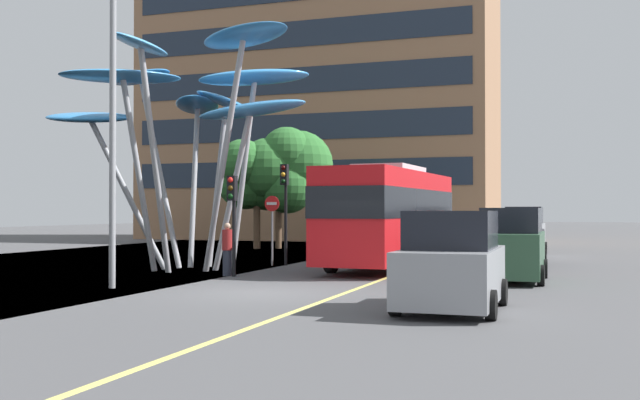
% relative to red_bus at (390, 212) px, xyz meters
% --- Properties ---
extents(ground, '(120.00, 240.00, 0.10)m').
position_rel_red_bus_xyz_m(ground, '(-1.97, -8.91, -2.10)').
color(ground, '#4C4C4F').
extents(red_bus, '(3.18, 9.92, 3.76)m').
position_rel_red_bus_xyz_m(red_bus, '(0.00, 0.00, 0.00)').
color(red_bus, red).
rests_on(red_bus, ground).
extents(leaf_sculpture, '(10.11, 9.68, 8.11)m').
position_rel_red_bus_xyz_m(leaf_sculpture, '(-6.56, -2.76, 4.12)').
color(leaf_sculpture, '#9EA0A5').
rests_on(leaf_sculpture, ground).
extents(traffic_light_kerb_near, '(0.28, 0.42, 3.24)m').
position_rel_red_bus_xyz_m(traffic_light_kerb_near, '(-3.96, -5.04, 0.30)').
color(traffic_light_kerb_near, black).
rests_on(traffic_light_kerb_near, ground).
extents(traffic_light_kerb_far, '(0.28, 0.42, 3.91)m').
position_rel_red_bus_xyz_m(traffic_light_kerb_far, '(-4.14, -0.03, 0.77)').
color(traffic_light_kerb_far, black).
rests_on(traffic_light_kerb_far, ground).
extents(traffic_light_island_mid, '(0.28, 0.42, 3.69)m').
position_rel_red_bus_xyz_m(traffic_light_island_mid, '(-4.25, 3.91, 0.61)').
color(traffic_light_island_mid, black).
rests_on(traffic_light_island_mid, ground).
extents(traffic_light_opposite, '(0.28, 0.42, 3.47)m').
position_rel_red_bus_xyz_m(traffic_light_opposite, '(-4.37, 7.23, 0.47)').
color(traffic_light_opposite, black).
rests_on(traffic_light_opposite, ground).
extents(car_parked_near, '(2.10, 3.85, 2.13)m').
position_rel_red_bus_xyz_m(car_parked_near, '(3.93, -10.72, -1.07)').
color(car_parked_near, gray).
rests_on(car_parked_near, ground).
extents(car_parked_mid, '(2.00, 4.06, 2.21)m').
position_rel_red_bus_xyz_m(car_parked_mid, '(4.62, -3.60, -1.02)').
color(car_parked_mid, '#2D5138').
rests_on(car_parked_mid, ground).
extents(car_parked_far, '(1.96, 4.23, 2.06)m').
position_rel_red_bus_xyz_m(car_parked_far, '(4.42, 2.56, -1.08)').
color(car_parked_far, black).
rests_on(car_parked_far, ground).
extents(car_side_street, '(1.93, 4.33, 2.29)m').
position_rel_red_bus_xyz_m(car_side_street, '(4.23, 9.51, -0.99)').
color(car_side_street, gray).
rests_on(car_side_street, ground).
extents(street_lamp, '(1.87, 0.44, 8.99)m').
position_rel_red_bus_xyz_m(street_lamp, '(-5.19, -9.25, 3.57)').
color(street_lamp, gray).
rests_on(street_lamp, ground).
extents(tree_pavement_near, '(4.81, 4.90, 6.14)m').
position_rel_red_bus_xyz_m(tree_pavement_near, '(-10.19, 11.31, 2.10)').
color(tree_pavement_near, brown).
rests_on(tree_pavement_near, ground).
extents(tree_pavement_far, '(5.19, 4.38, 6.74)m').
position_rel_red_bus_xyz_m(tree_pavement_far, '(-8.65, 11.99, 2.36)').
color(tree_pavement_far, brown).
rests_on(tree_pavement_far, ground).
extents(pedestrian, '(0.34, 0.34, 1.72)m').
position_rel_red_bus_xyz_m(pedestrian, '(-4.28, -4.77, -1.19)').
color(pedestrian, '#2D3342').
rests_on(pedestrian, ground).
extents(no_entry_sign, '(0.60, 0.12, 2.69)m').
position_rel_red_bus_xyz_m(no_entry_sign, '(-4.61, -0.17, -0.27)').
color(no_entry_sign, gray).
rests_on(no_entry_sign, ground).
extents(backdrop_building, '(25.56, 10.70, 22.32)m').
position_rel_red_bus_xyz_m(backdrop_building, '(-11.57, 25.82, 9.11)').
color(backdrop_building, '#936B4C').
rests_on(backdrop_building, ground).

